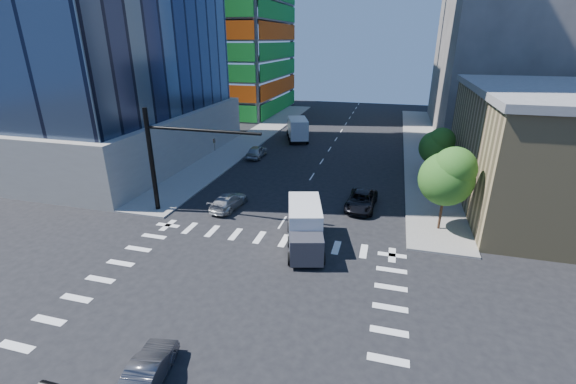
% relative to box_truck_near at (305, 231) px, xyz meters
% --- Properties ---
extents(ground, '(160.00, 160.00, 0.00)m').
position_rel_box_truck_near_xyz_m(ground, '(-2.75, -8.37, -1.38)').
color(ground, black).
rests_on(ground, ground).
extents(road_markings, '(20.00, 20.00, 0.01)m').
position_rel_box_truck_near_xyz_m(road_markings, '(-2.75, -8.37, -1.37)').
color(road_markings, silver).
rests_on(road_markings, ground).
extents(sidewalk_ne, '(5.00, 60.00, 0.15)m').
position_rel_box_truck_near_xyz_m(sidewalk_ne, '(9.75, 31.63, -1.30)').
color(sidewalk_ne, gray).
rests_on(sidewalk_ne, ground).
extents(sidewalk_nw, '(5.00, 60.00, 0.15)m').
position_rel_box_truck_near_xyz_m(sidewalk_nw, '(-15.25, 31.63, -1.30)').
color(sidewalk_nw, gray).
rests_on(sidewalk_nw, ground).
extents(bg_building_ne, '(24.00, 30.00, 28.00)m').
position_rel_box_truck_near_xyz_m(bg_building_ne, '(24.25, 46.63, 12.62)').
color(bg_building_ne, '#5A5451').
rests_on(bg_building_ne, ground).
extents(signal_mast_nw, '(10.20, 0.40, 9.00)m').
position_rel_box_truck_near_xyz_m(signal_mast_nw, '(-12.75, 3.13, 4.12)').
color(signal_mast_nw, black).
rests_on(signal_mast_nw, sidewalk_nw).
extents(tree_south, '(4.16, 4.16, 6.82)m').
position_rel_box_truck_near_xyz_m(tree_south, '(9.88, 5.53, 3.31)').
color(tree_south, '#382316').
rests_on(tree_south, sidewalk_ne).
extents(tree_north, '(3.54, 3.52, 5.78)m').
position_rel_box_truck_near_xyz_m(tree_north, '(10.18, 17.53, 2.61)').
color(tree_north, '#382316').
rests_on(tree_north, sidewalk_ne).
extents(car_nb_far, '(2.76, 5.46, 1.48)m').
position_rel_box_truck_near_xyz_m(car_nb_far, '(3.33, 8.42, -0.64)').
color(car_nb_far, black).
rests_on(car_nb_far, ground).
extents(car_sb_near, '(2.45, 4.87, 1.36)m').
position_rel_box_truck_near_xyz_m(car_sb_near, '(-8.26, 5.20, -0.70)').
color(car_sb_near, '#B7B7B7').
rests_on(car_sb_near, ground).
extents(car_sb_mid, '(1.96, 4.59, 1.55)m').
position_rel_box_truck_near_xyz_m(car_sb_mid, '(-11.25, 21.20, -0.60)').
color(car_sb_mid, '#9FA3A7').
rests_on(car_sb_mid, ground).
extents(car_sb_cross, '(2.11, 4.22, 1.33)m').
position_rel_box_truck_near_xyz_m(car_sb_cross, '(-4.03, -13.50, -0.71)').
color(car_sb_cross, '#49484C').
rests_on(car_sb_cross, ground).
extents(box_truck_near, '(4.00, 6.38, 3.11)m').
position_rel_box_truck_near_xyz_m(box_truck_near, '(0.00, 0.00, 0.00)').
color(box_truck_near, black).
rests_on(box_truck_near, ground).
extents(box_truck_far, '(4.81, 7.07, 3.42)m').
position_rel_box_truck_near_xyz_m(box_truck_far, '(-8.46, 31.72, 0.14)').
color(box_truck_far, black).
rests_on(box_truck_far, ground).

